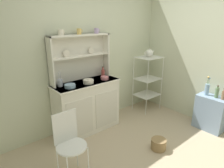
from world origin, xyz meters
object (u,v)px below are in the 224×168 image
at_px(side_shelf_blue, 210,113).
at_px(wire_chair, 69,139).
at_px(hutch_shelf_unit, 79,54).
at_px(floor_basket, 159,144).
at_px(jam_bottle, 103,73).
at_px(vinegar_bottle, 223,95).
at_px(hutch_cabinet, 87,106).
at_px(bakers_rack, 148,77).
at_px(porcelain_teapot, 149,53).
at_px(flower_vase, 207,88).
at_px(bowl_mixing_large, 70,86).
at_px(cup_cream_0, 61,32).
at_px(oil_bottle, 217,93).
at_px(utensil_jar, 60,83).

bearing_deg(side_shelf_blue, wire_chair, 166.39).
xyz_separation_m(hutch_shelf_unit, floor_basket, (0.51, -1.31, -1.24)).
bearing_deg(jam_bottle, vinegar_bottle, -51.87).
distance_m(hutch_cabinet, bakers_rack, 1.47).
relative_size(porcelain_teapot, flower_vase, 0.72).
bearing_deg(porcelain_teapot, hutch_shelf_unit, 169.46).
xyz_separation_m(floor_basket, bowl_mixing_large, (-0.84, 1.07, 0.83)).
bearing_deg(flower_vase, bowl_mixing_large, 149.86).
distance_m(side_shelf_blue, floor_basket, 1.20).
relative_size(side_shelf_blue, cup_cream_0, 6.35).
xyz_separation_m(jam_bottle, vinegar_bottle, (1.25, -1.59, -0.26)).
relative_size(hutch_shelf_unit, flower_vase, 3.11).
xyz_separation_m(porcelain_teapot, flower_vase, (0.23, -1.13, -0.49)).
xyz_separation_m(hutch_shelf_unit, side_shelf_blue, (1.67, -1.52, -1.02)).
bearing_deg(porcelain_teapot, wire_chair, -163.08).
height_order(wire_chair, cup_cream_0, cup_cream_0).
relative_size(bowl_mixing_large, oil_bottle, 0.76).
xyz_separation_m(side_shelf_blue, wire_chair, (-2.42, 0.59, 0.21)).
bearing_deg(flower_vase, utensil_jar, 147.84).
relative_size(side_shelf_blue, porcelain_teapot, 2.50).
height_order(wire_chair, bowl_mixing_large, bowl_mixing_large).
distance_m(wire_chair, jam_bottle, 1.51).
distance_m(hutch_cabinet, bowl_mixing_large, 0.57).
xyz_separation_m(bakers_rack, bowl_mixing_large, (-1.77, 0.03, 0.18)).
height_order(hutch_cabinet, hutch_shelf_unit, hutch_shelf_unit).
xyz_separation_m(hutch_cabinet, bowl_mixing_large, (-0.33, -0.07, 0.46)).
height_order(floor_basket, flower_vase, flower_vase).
bearing_deg(floor_basket, utensil_jar, 127.17).
relative_size(cup_cream_0, vinegar_bottle, 0.48).
xyz_separation_m(floor_basket, utensil_jar, (-0.93, 1.23, 0.86)).
xyz_separation_m(bakers_rack, jam_bottle, (-1.02, 0.19, 0.23)).
bearing_deg(hutch_shelf_unit, hutch_cabinet, -90.00).
bearing_deg(floor_basket, wire_chair, 163.25).
height_order(floor_basket, cup_cream_0, cup_cream_0).
xyz_separation_m(hutch_cabinet, porcelain_teapot, (1.44, -0.10, 0.76)).
bearing_deg(vinegar_bottle, utensil_jar, 142.77).
xyz_separation_m(utensil_jar, vinegar_bottle, (2.09, -1.59, -0.25)).
height_order(hutch_cabinet, jam_bottle, jam_bottle).
relative_size(hutch_cabinet, bowl_mixing_large, 6.87).
distance_m(side_shelf_blue, wire_chair, 2.50).
relative_size(bakers_rack, side_shelf_blue, 1.86).
bearing_deg(floor_basket, side_shelf_blue, -10.08).
distance_m(cup_cream_0, bowl_mixing_large, 0.80).
bearing_deg(bowl_mixing_large, jam_bottle, 12.04).
distance_m(floor_basket, cup_cream_0, 2.20).
relative_size(floor_basket, porcelain_teapot, 0.92).
bearing_deg(cup_cream_0, oil_bottle, -37.56).
relative_size(hutch_shelf_unit, oil_bottle, 4.90).
bearing_deg(bakers_rack, side_shelf_blue, -79.73).
bearing_deg(hutch_cabinet, hutch_shelf_unit, 90.00).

